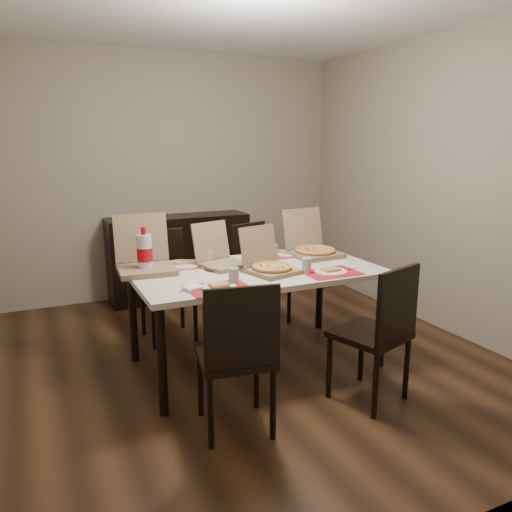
% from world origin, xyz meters
% --- Properties ---
extents(ground, '(3.80, 4.00, 0.02)m').
position_xyz_m(ground, '(0.00, 0.00, -0.01)').
color(ground, '#3F2613').
rests_on(ground, ground).
extents(room_walls, '(3.84, 4.02, 2.62)m').
position_xyz_m(room_walls, '(0.00, 0.43, 1.73)').
color(room_walls, gray).
rests_on(room_walls, ground).
extents(sideboard, '(1.50, 0.40, 0.90)m').
position_xyz_m(sideboard, '(0.00, 1.78, 0.45)').
color(sideboard, black).
rests_on(sideboard, ground).
extents(dining_table, '(1.80, 1.00, 0.75)m').
position_xyz_m(dining_table, '(0.05, -0.10, 0.68)').
color(dining_table, beige).
rests_on(dining_table, ground).
extents(chair_near_left, '(0.48, 0.48, 0.93)m').
position_xyz_m(chair_near_left, '(-0.45, -0.92, 0.51)').
color(chair_near_left, black).
rests_on(chair_near_left, ground).
extents(chair_near_right, '(0.53, 0.53, 0.93)m').
position_xyz_m(chair_near_right, '(0.52, -0.97, 0.51)').
color(chair_near_right, black).
rests_on(chair_near_right, ground).
extents(chair_far_left, '(0.43, 0.43, 0.93)m').
position_xyz_m(chair_far_left, '(-0.43, 0.74, 0.51)').
color(chair_far_left, black).
rests_on(chair_far_left, ground).
extents(chair_far_right, '(0.53, 0.53, 0.93)m').
position_xyz_m(chair_far_right, '(0.45, 0.75, 0.51)').
color(chair_far_right, black).
rests_on(chair_far_right, ground).
extents(setting_near_left, '(0.46, 0.30, 0.11)m').
position_xyz_m(setting_near_left, '(-0.36, -0.44, 0.77)').
color(setting_near_left, red).
rests_on(setting_near_left, dining_table).
extents(setting_near_right, '(0.45, 0.30, 0.11)m').
position_xyz_m(setting_near_right, '(0.45, -0.41, 0.77)').
color(setting_near_right, red).
rests_on(setting_near_right, dining_table).
extents(setting_far_left, '(0.48, 0.30, 0.11)m').
position_xyz_m(setting_far_left, '(-0.39, 0.23, 0.77)').
color(setting_far_left, red).
rests_on(setting_far_left, dining_table).
extents(setting_far_right, '(0.46, 0.30, 0.11)m').
position_xyz_m(setting_far_right, '(0.44, 0.22, 0.77)').
color(setting_far_right, red).
rests_on(setting_far_right, dining_table).
extents(napkin_loose, '(0.16, 0.16, 0.02)m').
position_xyz_m(napkin_loose, '(0.12, -0.20, 0.76)').
color(napkin_loose, white).
rests_on(napkin_loose, dining_table).
extents(pizza_box_center, '(0.40, 0.42, 0.32)m').
position_xyz_m(pizza_box_center, '(0.10, -0.23, 0.80)').
color(pizza_box_center, brown).
rests_on(pizza_box_center, dining_table).
extents(pizza_box_right, '(0.40, 0.44, 0.37)m').
position_xyz_m(pizza_box_right, '(0.67, 0.11, 0.81)').
color(pizza_box_right, brown).
rests_on(pizza_box_right, dining_table).
extents(pizza_box_left, '(0.43, 0.47, 0.40)m').
position_xyz_m(pizza_box_left, '(-0.71, 0.20, 0.81)').
color(pizza_box_left, brown).
rests_on(pizza_box_left, dining_table).
extents(pizza_box_extra, '(0.41, 0.44, 0.32)m').
position_xyz_m(pizza_box_extra, '(-0.16, 0.10, 0.81)').
color(pizza_box_extra, brown).
rests_on(pizza_box_extra, dining_table).
extents(faina_plate, '(0.25, 0.25, 0.03)m').
position_xyz_m(faina_plate, '(-0.19, 0.02, 0.76)').
color(faina_plate, black).
rests_on(faina_plate, dining_table).
extents(dip_bowl, '(0.12, 0.12, 0.03)m').
position_xyz_m(dip_bowl, '(0.10, 0.09, 0.76)').
color(dip_bowl, white).
rests_on(dip_bowl, dining_table).
extents(soda_bottle, '(0.11, 0.11, 0.33)m').
position_xyz_m(soda_bottle, '(-0.72, 0.15, 0.89)').
color(soda_bottle, silver).
rests_on(soda_bottle, dining_table).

